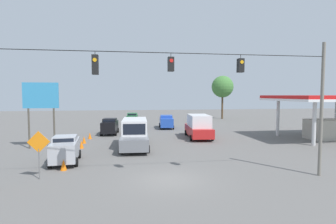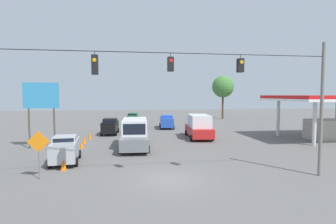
# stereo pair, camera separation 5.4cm
# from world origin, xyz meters

# --- Properties ---
(ground_plane) EXTENTS (140.00, 140.00, 0.00)m
(ground_plane) POSITION_xyz_m (0.00, 0.00, 0.00)
(ground_plane) COLOR #605E5B
(overhead_signal_span) EXTENTS (18.61, 0.38, 8.05)m
(overhead_signal_span) POSITION_xyz_m (0.12, 0.57, 4.90)
(overhead_signal_span) COLOR slate
(overhead_signal_span) RESTS_ON ground_plane
(sedan_green_withflow_deep) EXTENTS (2.22, 4.71, 1.84)m
(sedan_green_withflow_deep) POSITION_xyz_m (1.70, -29.91, 0.96)
(sedan_green_withflow_deep) COLOR #236038
(sedan_green_withflow_deep) RESTS_ON ground_plane
(sedan_blue_oncoming_deep) EXTENTS (2.37, 4.67, 1.92)m
(sedan_blue_oncoming_deep) POSITION_xyz_m (-3.16, -23.33, 1.00)
(sedan_blue_oncoming_deep) COLOR #234CB2
(sedan_blue_oncoming_deep) RESTS_ON ground_plane
(box_truck_red_oncoming_far) EXTENTS (2.90, 6.42, 2.66)m
(box_truck_red_oncoming_far) POSITION_xyz_m (-5.57, -14.09, 1.32)
(box_truck_red_oncoming_far) COLOR red
(box_truck_red_oncoming_far) RESTS_ON ground_plane
(sedan_silver_parked_shoulder) EXTENTS (2.21, 4.00, 1.97)m
(sedan_silver_parked_shoulder) POSITION_xyz_m (6.87, -4.90, 1.02)
(sedan_silver_parked_shoulder) COLOR #A8AAB2
(sedan_silver_parked_shoulder) RESTS_ON ground_plane
(sedan_black_withflow_far) EXTENTS (2.13, 4.20, 1.98)m
(sedan_black_withflow_far) POSITION_xyz_m (4.66, -18.51, 1.03)
(sedan_black_withflow_far) COLOR black
(sedan_black_withflow_far) RESTS_ON ground_plane
(box_truck_grey_withflow_mid) EXTENTS (2.82, 7.55, 2.65)m
(box_truck_grey_withflow_mid) POSITION_xyz_m (1.76, -9.87, 1.32)
(box_truck_grey_withflow_mid) COLOR slate
(box_truck_grey_withflow_mid) RESTS_ON ground_plane
(traffic_cone_nearest) EXTENTS (0.41, 0.41, 0.72)m
(traffic_cone_nearest) POSITION_xyz_m (6.55, -2.91, 0.36)
(traffic_cone_nearest) COLOR orange
(traffic_cone_nearest) RESTS_ON ground_plane
(traffic_cone_second) EXTENTS (0.41, 0.41, 0.72)m
(traffic_cone_second) POSITION_xyz_m (6.74, -5.41, 0.36)
(traffic_cone_second) COLOR orange
(traffic_cone_second) RESTS_ON ground_plane
(traffic_cone_third) EXTENTS (0.41, 0.41, 0.72)m
(traffic_cone_third) POSITION_xyz_m (6.56, -7.62, 0.36)
(traffic_cone_third) COLOR orange
(traffic_cone_third) RESTS_ON ground_plane
(traffic_cone_fourth) EXTENTS (0.41, 0.41, 0.72)m
(traffic_cone_fourth) POSITION_xyz_m (6.65, -10.06, 0.36)
(traffic_cone_fourth) COLOR orange
(traffic_cone_fourth) RESTS_ON ground_plane
(traffic_cone_fifth) EXTENTS (0.41, 0.41, 0.72)m
(traffic_cone_fifth) POSITION_xyz_m (6.83, -12.57, 0.36)
(traffic_cone_fifth) COLOR orange
(traffic_cone_fifth) RESTS_ON ground_plane
(traffic_cone_farthest) EXTENTS (0.41, 0.41, 0.72)m
(traffic_cone_farthest) POSITION_xyz_m (6.64, -15.25, 0.36)
(traffic_cone_farthest) COLOR orange
(traffic_cone_farthest) RESTS_ON ground_plane
(gas_station) EXTENTS (11.30, 9.01, 4.87)m
(gas_station) POSITION_xyz_m (-19.38, -11.18, 3.56)
(gas_station) COLOR red
(gas_station) RESTS_ON ground_plane
(roadside_billboard) EXTENTS (3.14, 0.16, 6.06)m
(roadside_billboard) POSITION_xyz_m (10.26, -10.69, 4.35)
(roadside_billboard) COLOR #4C473D
(roadside_billboard) RESTS_ON ground_plane
(work_zone_sign) EXTENTS (1.27, 0.06, 2.84)m
(work_zone_sign) POSITION_xyz_m (7.49, -1.23, 1.99)
(work_zone_sign) COLOR slate
(work_zone_sign) RESTS_ON ground_plane
(tree_horizon_left) EXTENTS (4.41, 4.41, 8.78)m
(tree_horizon_left) POSITION_xyz_m (-16.62, -36.44, 6.55)
(tree_horizon_left) COLOR #4C3823
(tree_horizon_left) RESTS_ON ground_plane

